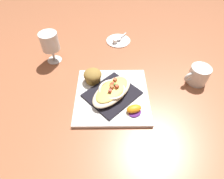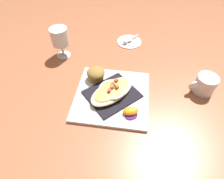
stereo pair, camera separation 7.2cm
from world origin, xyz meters
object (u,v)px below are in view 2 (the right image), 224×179
at_px(spoon, 130,39).
at_px(creamer_cup_0, 126,41).
at_px(coffee_mug, 204,85).
at_px(creamer_saucer, 129,41).
at_px(stemmed_glass, 60,38).
at_px(orange_garnish, 131,112).
at_px(square_plate, 112,96).
at_px(gratin_dish, 112,90).
at_px(muffin, 96,74).

bearing_deg(spoon, creamer_cup_0, 42.84).
xyz_separation_m(coffee_mug, creamer_cup_0, (0.29, -0.34, -0.02)).
bearing_deg(creamer_saucer, stemmed_glass, 17.50).
bearing_deg(orange_garnish, square_plate, -54.80).
height_order(square_plate, gratin_dish, gratin_dish).
relative_size(gratin_dish, coffee_mug, 1.93).
distance_m(square_plate, stemmed_glass, 0.37).
height_order(stemmed_glass, creamer_cup_0, stemmed_glass).
bearing_deg(creamer_cup_0, muffin, 61.78).
relative_size(creamer_saucer, creamer_cup_0, 5.35).
relative_size(square_plate, stemmed_glass, 1.98).
bearing_deg(gratin_dish, spoon, -105.12).
distance_m(orange_garnish, coffee_mug, 0.32).
bearing_deg(gratin_dish, creamer_cup_0, -102.35).
xyz_separation_m(gratin_dish, stemmed_glass, (0.23, -0.27, 0.06)).
height_order(gratin_dish, muffin, muffin).
relative_size(gratin_dish, orange_garnish, 3.54).
relative_size(square_plate, gratin_dish, 1.34).
distance_m(coffee_mug, stemmed_glass, 0.65).
height_order(square_plate, creamer_cup_0, creamer_cup_0).
xyz_separation_m(orange_garnish, stemmed_glass, (0.30, -0.36, 0.07)).
bearing_deg(creamer_cup_0, stemmed_glass, 15.30).
bearing_deg(creamer_cup_0, square_plate, 77.64).
bearing_deg(stemmed_glass, muffin, 132.51).
xyz_separation_m(muffin, coffee_mug, (-0.43, 0.07, -0.01)).
bearing_deg(creamer_cup_0, spoon, -137.16).
distance_m(creamer_saucer, spoon, 0.01).
distance_m(square_plate, creamer_cup_0, 0.37).
height_order(gratin_dish, creamer_cup_0, gratin_dish).
height_order(orange_garnish, coffee_mug, coffee_mug).
bearing_deg(orange_garnish, spoon, -94.53).
xyz_separation_m(gratin_dish, orange_garnish, (-0.07, 0.09, -0.01)).
height_order(stemmed_glass, spoon, stemmed_glass).
relative_size(orange_garnish, creamer_cup_0, 2.50).
bearing_deg(orange_garnish, stemmed_glass, -50.85).
height_order(orange_garnish, stemmed_glass, stemmed_glass).
height_order(orange_garnish, creamer_saucer, orange_garnish).
relative_size(muffin, coffee_mug, 0.68).
height_order(square_plate, stemmed_glass, stemmed_glass).
distance_m(muffin, coffee_mug, 0.44).
relative_size(coffee_mug, creamer_cup_0, 4.58).
xyz_separation_m(creamer_saucer, spoon, (-0.00, -0.00, 0.01)).
bearing_deg(muffin, gratin_dish, 125.79).
distance_m(square_plate, creamer_saucer, 0.39).
xyz_separation_m(gratin_dish, creamer_saucer, (-0.10, -0.38, -0.03)).
xyz_separation_m(square_plate, stemmed_glass, (0.23, -0.27, 0.09)).
bearing_deg(orange_garnish, creamer_saucer, -94.17).
height_order(gratin_dish, stemmed_glass, stemmed_glass).
relative_size(creamer_saucer, spoon, 1.64).
height_order(muffin, creamer_cup_0, muffin).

